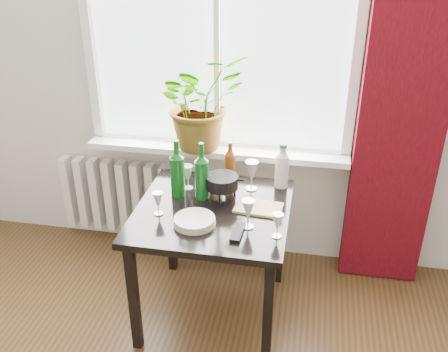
% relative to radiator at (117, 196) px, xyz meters
% --- Properties ---
extents(window, '(1.72, 0.08, 1.62)m').
position_rel_radiator_xyz_m(window, '(0.75, 0.04, 1.22)').
color(window, white).
rests_on(window, ground).
extents(windowsill, '(1.72, 0.20, 0.04)m').
position_rel_radiator_xyz_m(windowsill, '(0.75, -0.03, 0.44)').
color(windowsill, white).
rests_on(windowsill, ground).
extents(curtain, '(0.50, 0.12, 2.56)m').
position_rel_radiator_xyz_m(curtain, '(1.87, -0.06, 0.92)').
color(curtain, '#3C050C').
rests_on(curtain, ground).
extents(radiator, '(0.80, 0.10, 0.55)m').
position_rel_radiator_xyz_m(radiator, '(0.00, 0.00, 0.00)').
color(radiator, silver).
rests_on(radiator, ground).
extents(table, '(0.85, 0.85, 0.74)m').
position_rel_radiator_xyz_m(table, '(0.85, -0.63, 0.27)').
color(table, black).
rests_on(table, ground).
extents(potted_plant, '(0.73, 0.72, 0.61)m').
position_rel_radiator_xyz_m(potted_plant, '(0.65, -0.04, 0.77)').
color(potted_plant, '#386B1C').
rests_on(potted_plant, windowsill).
extents(wine_bottle_left, '(0.09, 0.09, 0.36)m').
position_rel_radiator_xyz_m(wine_bottle_left, '(0.62, -0.52, 0.54)').
color(wine_bottle_left, '#0D4512').
rests_on(wine_bottle_left, table).
extents(wine_bottle_right, '(0.10, 0.10, 0.35)m').
position_rel_radiator_xyz_m(wine_bottle_right, '(0.77, -0.52, 0.53)').
color(wine_bottle_right, '#0D4818').
rests_on(wine_bottle_right, table).
extents(bottle_amber, '(0.08, 0.08, 0.26)m').
position_rel_radiator_xyz_m(bottle_amber, '(0.89, -0.29, 0.49)').
color(bottle_amber, maroon).
rests_on(bottle_amber, table).
extents(cleaning_bottle, '(0.10, 0.10, 0.28)m').
position_rel_radiator_xyz_m(cleaning_bottle, '(1.20, -0.30, 0.50)').
color(cleaning_bottle, silver).
rests_on(cleaning_bottle, table).
extents(wineglass_front_right, '(0.08, 0.08, 0.17)m').
position_rel_radiator_xyz_m(wineglass_front_right, '(1.07, -0.78, 0.44)').
color(wineglass_front_right, silver).
rests_on(wineglass_front_right, table).
extents(wineglass_far_right, '(0.06, 0.06, 0.14)m').
position_rel_radiator_xyz_m(wineglass_far_right, '(1.23, -0.84, 0.43)').
color(wineglass_far_right, silver).
rests_on(wineglass_far_right, table).
extents(wineglass_back_center, '(0.10, 0.10, 0.19)m').
position_rel_radiator_xyz_m(wineglass_back_center, '(1.03, -0.37, 0.45)').
color(wineglass_back_center, '#B0B9BE').
rests_on(wineglass_back_center, table).
extents(wineglass_back_left, '(0.07, 0.07, 0.15)m').
position_rel_radiator_xyz_m(wineglass_back_left, '(0.66, -0.43, 0.44)').
color(wineglass_back_left, silver).
rests_on(wineglass_back_left, table).
extents(wineglass_front_left, '(0.07, 0.07, 0.14)m').
position_rel_radiator_xyz_m(wineglass_front_left, '(0.57, -0.74, 0.43)').
color(wineglass_front_left, silver).
rests_on(wineglass_front_left, table).
extents(plate_stack, '(0.26, 0.26, 0.04)m').
position_rel_radiator_xyz_m(plate_stack, '(0.79, -0.80, 0.38)').
color(plate_stack, beige).
rests_on(plate_stack, table).
extents(fondue_pot, '(0.27, 0.26, 0.14)m').
position_rel_radiator_xyz_m(fondue_pot, '(0.88, -0.51, 0.43)').
color(fondue_pot, black).
rests_on(fondue_pot, table).
extents(tv_remote, '(0.06, 0.18, 0.02)m').
position_rel_radiator_xyz_m(tv_remote, '(1.03, -0.85, 0.37)').
color(tv_remote, black).
rests_on(tv_remote, table).
extents(cutting_board, '(0.27, 0.19, 0.01)m').
position_rel_radiator_xyz_m(cutting_board, '(1.10, -0.59, 0.37)').
color(cutting_board, '#AD884E').
rests_on(cutting_board, table).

